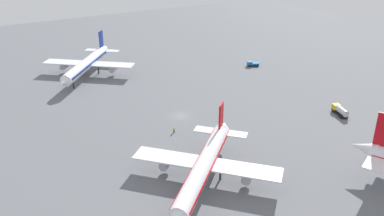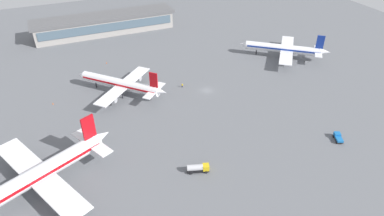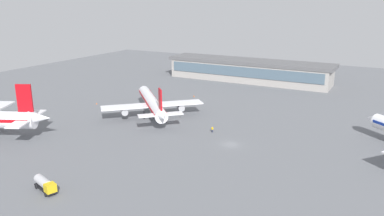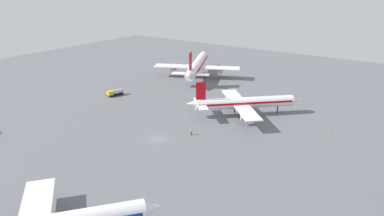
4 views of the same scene
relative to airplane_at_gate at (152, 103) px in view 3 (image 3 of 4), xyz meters
name	(u,v)px [view 3 (image 3 of 4)]	position (x,y,z in m)	size (l,w,h in m)	color
ground	(230,144)	(-31.42, 11.07, -4.39)	(288.00, 288.00, 0.00)	slate
terminal_building	(248,70)	(-7.38, -66.87, 0.50)	(75.16, 15.92, 9.58)	#9E9993
airplane_at_gate	(152,103)	(0.00, 0.00, 0.00)	(30.68, 31.59, 12.07)	white
fuel_truck	(45,184)	(-9.67, 50.86, -3.00)	(6.58, 3.74, 2.50)	black
ground_crew_worker	(212,129)	(-23.39, 4.88, -3.54)	(0.58, 0.41, 1.67)	#1E2338
safety_cone_near_gate	(97,103)	(25.52, -2.66, -4.09)	(0.44, 0.44, 0.60)	#EA590C
safety_cone_mid_apron	(194,96)	(0.28, -28.62, -4.09)	(0.44, 0.44, 0.60)	#EA590C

